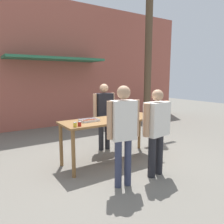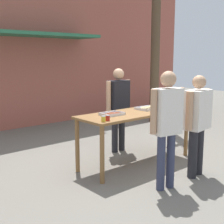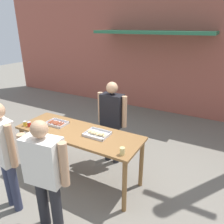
{
  "view_description": "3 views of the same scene",
  "coord_description": "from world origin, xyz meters",
  "px_view_note": "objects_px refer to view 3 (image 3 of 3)",
  "views": [
    {
      "loc": [
        -2.47,
        -3.82,
        1.81
      ],
      "look_at": [
        0.0,
        0.0,
        1.07
      ],
      "focal_mm": 35.0,
      "sensor_mm": 36.0,
      "label": 1
    },
    {
      "loc": [
        -3.79,
        -3.73,
        1.86
      ],
      "look_at": [
        -0.51,
        0.05,
        0.97
      ],
      "focal_mm": 50.0,
      "sensor_mm": 36.0,
      "label": 2
    },
    {
      "loc": [
        2.08,
        -2.58,
        2.58
      ],
      "look_at": [
        0.24,
        0.73,
        1.07
      ],
      "focal_mm": 35.0,
      "sensor_mm": 36.0,
      "label": 3
    }
  ],
  "objects_px": {
    "condiment_jar_mustard": "(25,123)",
    "beer_cup": "(122,151)",
    "person_customer_with_cup": "(45,170)",
    "food_tray_sausages": "(57,123)",
    "food_tray_buns": "(97,134)",
    "person_server_behind_table": "(112,116)",
    "person_customer_holding_hotdog": "(4,149)",
    "condiment_jar_ketchup": "(29,124)"
  },
  "relations": [
    {
      "from": "food_tray_buns",
      "to": "condiment_jar_mustard",
      "type": "relative_size",
      "value": 4.49
    },
    {
      "from": "food_tray_sausages",
      "to": "beer_cup",
      "type": "xyz_separation_m",
      "value": [
        1.47,
        -0.32,
        0.04
      ]
    },
    {
      "from": "person_customer_holding_hotdog",
      "to": "beer_cup",
      "type": "bearing_deg",
      "value": -140.96
    },
    {
      "from": "person_customer_holding_hotdog",
      "to": "condiment_jar_mustard",
      "type": "bearing_deg",
      "value": -46.91
    },
    {
      "from": "condiment_jar_ketchup",
      "to": "person_server_behind_table",
      "type": "xyz_separation_m",
      "value": [
        1.11,
        0.99,
        0.01
      ]
    },
    {
      "from": "food_tray_buns",
      "to": "condiment_jar_mustard",
      "type": "distance_m",
      "value": 1.34
    },
    {
      "from": "person_server_behind_table",
      "to": "person_customer_with_cup",
      "type": "bearing_deg",
      "value": -89.29
    },
    {
      "from": "food_tray_sausages",
      "to": "condiment_jar_ketchup",
      "type": "distance_m",
      "value": 0.47
    },
    {
      "from": "condiment_jar_ketchup",
      "to": "person_server_behind_table",
      "type": "distance_m",
      "value": 1.48
    },
    {
      "from": "person_server_behind_table",
      "to": "food_tray_sausages",
      "type": "bearing_deg",
      "value": -138.77
    },
    {
      "from": "beer_cup",
      "to": "person_customer_with_cup",
      "type": "bearing_deg",
      "value": -130.97
    },
    {
      "from": "food_tray_sausages",
      "to": "person_customer_holding_hotdog",
      "type": "distance_m",
      "value": 1.1
    },
    {
      "from": "condiment_jar_ketchup",
      "to": "person_customer_holding_hotdog",
      "type": "bearing_deg",
      "value": -62.47
    },
    {
      "from": "condiment_jar_mustard",
      "to": "condiment_jar_ketchup",
      "type": "distance_m",
      "value": 0.09
    },
    {
      "from": "condiment_jar_mustard",
      "to": "person_customer_holding_hotdog",
      "type": "xyz_separation_m",
      "value": [
        0.5,
        -0.77,
        0.04
      ]
    },
    {
      "from": "food_tray_sausages",
      "to": "condiment_jar_mustard",
      "type": "xyz_separation_m",
      "value": [
        -0.44,
        -0.32,
        0.03
      ]
    },
    {
      "from": "food_tray_sausages",
      "to": "person_customer_holding_hotdog",
      "type": "height_order",
      "value": "person_customer_holding_hotdog"
    },
    {
      "from": "food_tray_sausages",
      "to": "food_tray_buns",
      "type": "relative_size",
      "value": 0.94
    },
    {
      "from": "food_tray_sausages",
      "to": "person_server_behind_table",
      "type": "height_order",
      "value": "person_server_behind_table"
    },
    {
      "from": "person_customer_holding_hotdog",
      "to": "person_customer_with_cup",
      "type": "bearing_deg",
      "value": -169.48
    },
    {
      "from": "food_tray_sausages",
      "to": "person_customer_with_cup",
      "type": "distance_m",
      "value": 1.35
    },
    {
      "from": "food_tray_buns",
      "to": "condiment_jar_ketchup",
      "type": "height_order",
      "value": "condiment_jar_ketchup"
    },
    {
      "from": "condiment_jar_mustard",
      "to": "beer_cup",
      "type": "distance_m",
      "value": 1.91
    },
    {
      "from": "person_server_behind_table",
      "to": "condiment_jar_mustard",
      "type": "bearing_deg",
      "value": -140.79
    },
    {
      "from": "food_tray_sausages",
      "to": "person_customer_with_cup",
      "type": "xyz_separation_m",
      "value": [
        0.8,
        -1.09,
        -0.01
      ]
    },
    {
      "from": "condiment_jar_mustard",
      "to": "person_customer_with_cup",
      "type": "bearing_deg",
      "value": -31.8
    },
    {
      "from": "food_tray_buns",
      "to": "beer_cup",
      "type": "bearing_deg",
      "value": -27.42
    },
    {
      "from": "condiment_jar_mustard",
      "to": "food_tray_buns",
      "type": "bearing_deg",
      "value": 13.87
    },
    {
      "from": "condiment_jar_mustard",
      "to": "beer_cup",
      "type": "relative_size",
      "value": 0.8
    },
    {
      "from": "condiment_jar_ketchup",
      "to": "person_server_behind_table",
      "type": "height_order",
      "value": "person_server_behind_table"
    },
    {
      "from": "person_customer_holding_hotdog",
      "to": "person_server_behind_table",
      "type": "bearing_deg",
      "value": -101.29
    },
    {
      "from": "food_tray_buns",
      "to": "person_server_behind_table",
      "type": "bearing_deg",
      "value": 98.62
    },
    {
      "from": "condiment_jar_ketchup",
      "to": "food_tray_buns",
      "type": "bearing_deg",
      "value": 14.32
    },
    {
      "from": "food_tray_buns",
      "to": "beer_cup",
      "type": "distance_m",
      "value": 0.69
    },
    {
      "from": "condiment_jar_ketchup",
      "to": "beer_cup",
      "type": "xyz_separation_m",
      "value": [
        1.82,
        -0.01,
        0.01
      ]
    },
    {
      "from": "condiment_jar_ketchup",
      "to": "person_customer_with_cup",
      "type": "height_order",
      "value": "person_customer_with_cup"
    },
    {
      "from": "beer_cup",
      "to": "condiment_jar_ketchup",
      "type": "bearing_deg",
      "value": 179.74
    },
    {
      "from": "condiment_jar_mustard",
      "to": "person_customer_holding_hotdog",
      "type": "distance_m",
      "value": 0.92
    },
    {
      "from": "food_tray_buns",
      "to": "person_customer_holding_hotdog",
      "type": "distance_m",
      "value": 1.36
    },
    {
      "from": "condiment_jar_ketchup",
      "to": "person_customer_with_cup",
      "type": "relative_size",
      "value": 0.05
    },
    {
      "from": "food_tray_buns",
      "to": "person_server_behind_table",
      "type": "distance_m",
      "value": 0.69
    },
    {
      "from": "person_customer_with_cup",
      "to": "person_server_behind_table",
      "type": "bearing_deg",
      "value": -96.97
    }
  ]
}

